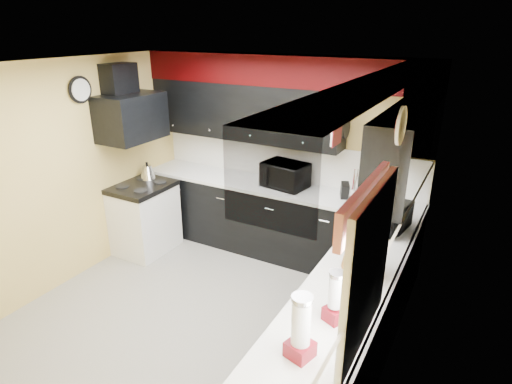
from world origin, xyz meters
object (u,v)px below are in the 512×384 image
utensil_crock (356,195)px  kettle (148,172)px  toaster_oven (285,175)px  microwave (389,217)px  knife_block (345,191)px

utensil_crock → kettle: (-2.64, -0.51, -0.00)m
toaster_oven → kettle: size_ratio=2.68×
microwave → knife_block: microwave is taller
utensil_crock → knife_block: 0.14m
toaster_oven → utensil_crock: toaster_oven is taller
microwave → utensil_crock: 0.73m
utensil_crock → kettle: bearing=-169.0°
toaster_oven → microwave: (1.40, -0.57, -0.02)m
microwave → kettle: microwave is taller
utensil_crock → knife_block: knife_block is taller
utensil_crock → kettle: size_ratio=0.72×
toaster_oven → microwave: toaster_oven is taller
knife_block → microwave: bearing=-66.5°
toaster_oven → knife_block: (0.77, -0.02, -0.06)m
toaster_oven → knife_block: size_ratio=2.74×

